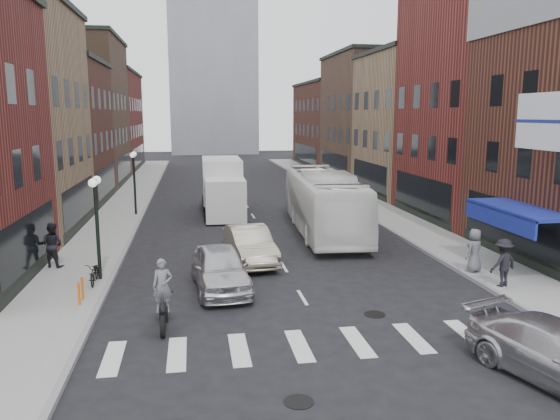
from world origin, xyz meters
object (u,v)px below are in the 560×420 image
at_px(streetlamp_near, 96,209).
at_px(billboard_sign, 545,123).
at_px(parked_bicycle, 95,273).
at_px(ped_right_c, 474,250).
at_px(transit_bus, 323,202).
at_px(ped_right_a, 503,263).
at_px(streetlamp_far, 134,171).
at_px(motorcycle_rider, 163,296).
at_px(bike_rack, 81,291).
at_px(ped_left_solo, 52,245).
at_px(box_truck, 223,187).
at_px(sedan_left_far, 250,245).
at_px(sedan_left_near, 220,268).

bearing_deg(streetlamp_near, billboard_sign, -12.35).
relative_size(parked_bicycle, ped_right_c, 0.89).
bearing_deg(transit_bus, ped_right_a, -65.43).
bearing_deg(parked_bicycle, streetlamp_far, 88.13).
relative_size(motorcycle_rider, ped_right_c, 1.24).
height_order(bike_rack, transit_bus, transit_bus).
distance_m(bike_rack, ped_left_solo, 5.20).
height_order(transit_bus, ped_right_a, transit_bus).
distance_m(box_truck, ped_left_solo, 14.34).
distance_m(transit_bus, ped_right_c, 9.91).
bearing_deg(ped_right_a, ped_right_c, -105.23).
bearing_deg(box_truck, streetlamp_far, -178.05).
bearing_deg(transit_bus, ped_right_c, -61.91).
xyz_separation_m(billboard_sign, sedan_left_far, (-9.95, 5.50, -5.35)).
relative_size(bike_rack, sedan_left_near, 0.17).
bearing_deg(ped_right_a, bike_rack, -20.20).
bearing_deg(streetlamp_near, box_truck, 68.51).
height_order(sedan_left_near, ped_right_a, ped_right_a).
distance_m(box_truck, sedan_left_far, 12.16).
bearing_deg(billboard_sign, ped_right_a, 170.34).
relative_size(bike_rack, transit_bus, 0.07).
bearing_deg(ped_right_c, sedan_left_far, -50.91).
height_order(sedan_left_near, sedan_left_far, sedan_left_near).
relative_size(bike_rack, box_truck, 0.10).
bearing_deg(billboard_sign, bike_rack, 177.17).
relative_size(streetlamp_near, motorcycle_rider, 1.88).
bearing_deg(sedan_left_far, billboard_sign, -35.37).
bearing_deg(motorcycle_rider, streetlamp_far, 95.25).
bearing_deg(motorcycle_rider, ped_right_c, 14.25).
bearing_deg(streetlamp_far, box_truck, 1.18).
distance_m(streetlamp_near, streetlamp_far, 14.00).
height_order(box_truck, ped_right_c, box_truck).
xyz_separation_m(sedan_left_near, parked_bicycle, (-4.66, 1.04, -0.25)).
xyz_separation_m(box_truck, ped_right_a, (9.33, -17.43, -0.71)).
bearing_deg(sedan_left_far, motorcycle_rider, -121.88).
bearing_deg(motorcycle_rider, bike_rack, 137.58).
bearing_deg(box_truck, streetlamp_near, -110.72).
bearing_deg(transit_bus, ped_left_solo, -153.16).
bearing_deg(ped_left_solo, streetlamp_near, 158.82).
bearing_deg(ped_left_solo, sedan_left_near, 173.65).
height_order(ped_left_solo, ped_right_a, ped_left_solo).
xyz_separation_m(box_truck, motorcycle_rider, (-2.89, -19.20, -0.73)).
height_order(box_truck, motorcycle_rider, box_truck).
xyz_separation_m(sedan_left_near, ped_right_c, (10.24, 0.21, 0.22)).
height_order(billboard_sign, streetlamp_far, billboard_sign).
distance_m(streetlamp_near, ped_right_a, 15.37).
bearing_deg(bike_rack, transit_bus, 43.41).
relative_size(motorcycle_rider, parked_bicycle, 1.39).
bearing_deg(sedan_left_far, ped_left_solo, 173.05).
bearing_deg(ped_right_a, motorcycle_rider, -9.64).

